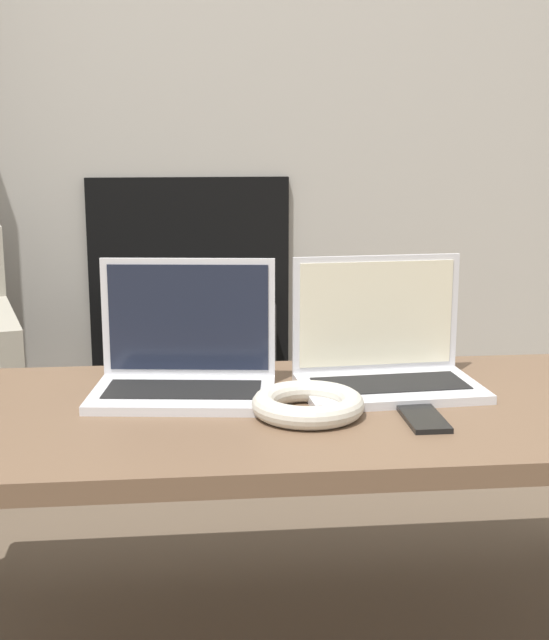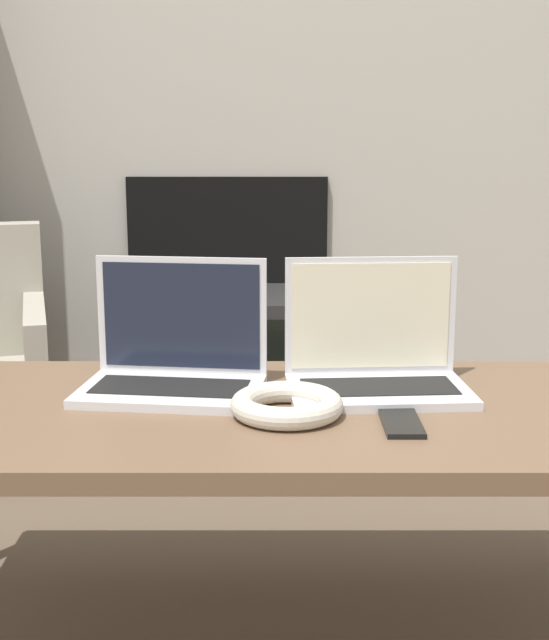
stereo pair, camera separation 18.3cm
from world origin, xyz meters
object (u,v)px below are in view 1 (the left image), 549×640
Objects in this scene: headphones at (308,404)px; phone at (424,419)px; laptop_right at (384,357)px; tv at (191,353)px; laptop_left at (185,362)px.

headphones reaches higher than phone.
laptop_right is at bearing 95.66° from phone.
phone is at bearing -76.13° from tv.
phone is (0.39, -0.21, -0.05)m from laptop_left.
laptop_left is 0.45m from phone.
tv is (-0.37, 1.51, -0.26)m from phone.
headphones is (-0.17, -0.16, -0.04)m from laptop_right.
laptop_right reaches higher than phone.
laptop_left reaches higher than headphones.
phone reaches higher than tv.
laptop_left is 1.34m from tv.
tv is at bearing 97.26° from headphones.
tv is at bearing 101.39° from laptop_right.
headphones is 1.45× the size of phone.
headphones is 1.49m from tv.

